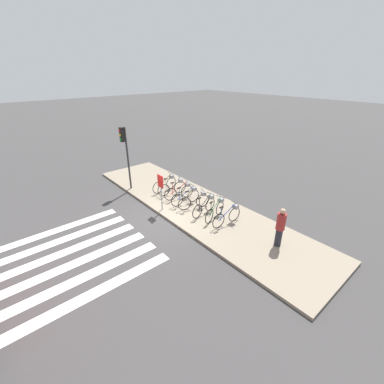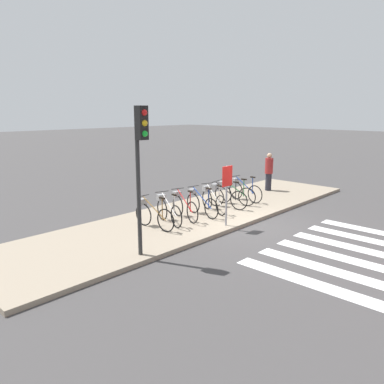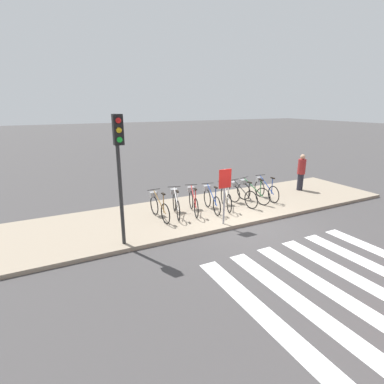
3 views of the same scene
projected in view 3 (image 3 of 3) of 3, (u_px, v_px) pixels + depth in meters
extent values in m
plane|color=#423F3F|center=(244.00, 227.00, 9.82)|extent=(120.00, 120.00, 0.00)
cube|color=gray|center=(216.00, 209.00, 11.34)|extent=(14.38, 3.59, 0.12)
torus|color=black|center=(165.00, 214.00, 9.69)|extent=(0.06, 0.69, 0.69)
torus|color=black|center=(154.00, 205.00, 10.48)|extent=(0.06, 0.69, 0.69)
cylinder|color=olive|center=(159.00, 202.00, 10.00)|extent=(0.07, 0.96, 0.58)
cylinder|color=olive|center=(164.00, 204.00, 9.71)|extent=(0.03, 0.03, 0.62)
cube|color=black|center=(163.00, 194.00, 9.62)|extent=(0.08, 0.20, 0.04)
cylinder|color=#262626|center=(154.00, 189.00, 10.31)|extent=(0.46, 0.04, 0.02)
cube|color=gray|center=(153.00, 194.00, 10.41)|extent=(0.25, 0.21, 0.18)
torus|color=black|center=(178.00, 211.00, 9.95)|extent=(0.22, 0.67, 0.69)
torus|color=black|center=(174.00, 202.00, 10.83)|extent=(0.22, 0.67, 0.69)
cylinder|color=silver|center=(176.00, 199.00, 10.31)|extent=(0.29, 0.93, 0.58)
cylinder|color=silver|center=(178.00, 201.00, 9.98)|extent=(0.04, 0.04, 0.62)
cube|color=black|center=(177.00, 191.00, 9.89)|extent=(0.12, 0.21, 0.04)
cylinder|color=#262626|center=(174.00, 187.00, 10.67)|extent=(0.45, 0.15, 0.02)
cube|color=gray|center=(174.00, 191.00, 10.77)|extent=(0.29, 0.26, 0.18)
torus|color=black|center=(196.00, 208.00, 10.21)|extent=(0.23, 0.67, 0.69)
torus|color=black|center=(191.00, 200.00, 11.10)|extent=(0.23, 0.67, 0.69)
cylinder|color=red|center=(194.00, 196.00, 10.57)|extent=(0.30, 0.93, 0.58)
cylinder|color=red|center=(195.00, 198.00, 10.24)|extent=(0.04, 0.04, 0.62)
cube|color=black|center=(196.00, 189.00, 10.15)|extent=(0.12, 0.21, 0.04)
cylinder|color=#262626|center=(191.00, 185.00, 10.93)|extent=(0.45, 0.15, 0.02)
cube|color=gray|center=(191.00, 189.00, 11.03)|extent=(0.29, 0.26, 0.18)
torus|color=black|center=(217.00, 206.00, 10.42)|extent=(0.14, 0.68, 0.69)
torus|color=black|center=(207.00, 198.00, 11.28)|extent=(0.14, 0.68, 0.69)
cylinder|color=navy|center=(212.00, 195.00, 10.77)|extent=(0.18, 0.95, 0.58)
cylinder|color=navy|center=(216.00, 196.00, 10.45)|extent=(0.04, 0.04, 0.62)
cube|color=black|center=(216.00, 187.00, 10.36)|extent=(0.10, 0.21, 0.04)
cylinder|color=#262626|center=(207.00, 183.00, 11.12)|extent=(0.46, 0.10, 0.02)
cube|color=gray|center=(207.00, 188.00, 11.22)|extent=(0.27, 0.24, 0.18)
torus|color=black|center=(229.00, 203.00, 10.69)|extent=(0.26, 0.66, 0.69)
torus|color=black|center=(223.00, 196.00, 11.59)|extent=(0.26, 0.66, 0.69)
cylinder|color=beige|center=(226.00, 192.00, 11.06)|extent=(0.35, 0.91, 0.58)
cylinder|color=beige|center=(229.00, 194.00, 10.73)|extent=(0.04, 0.04, 0.62)
cube|color=black|center=(229.00, 185.00, 10.64)|extent=(0.13, 0.21, 0.04)
cylinder|color=#262626|center=(224.00, 181.00, 11.43)|extent=(0.44, 0.18, 0.02)
cube|color=gray|center=(223.00, 186.00, 11.53)|extent=(0.29, 0.27, 0.18)
torus|color=black|center=(251.00, 200.00, 11.10)|extent=(0.13, 0.68, 0.69)
torus|color=black|center=(234.00, 194.00, 11.84)|extent=(0.13, 0.68, 0.69)
cylinder|color=black|center=(243.00, 190.00, 11.39)|extent=(0.16, 0.95, 0.58)
cylinder|color=black|center=(249.00, 191.00, 11.11)|extent=(0.04, 0.04, 0.62)
cube|color=black|center=(249.00, 182.00, 11.02)|extent=(0.10, 0.21, 0.04)
cylinder|color=#262626|center=(234.00, 180.00, 11.68)|extent=(0.46, 0.09, 0.02)
cube|color=gray|center=(233.00, 184.00, 11.77)|extent=(0.26, 0.23, 0.18)
torus|color=black|center=(263.00, 197.00, 11.49)|extent=(0.21, 0.67, 0.69)
torus|color=black|center=(244.00, 191.00, 12.17)|extent=(0.21, 0.67, 0.69)
cylinder|color=#267238|center=(253.00, 187.00, 11.75)|extent=(0.27, 0.94, 0.58)
cylinder|color=#267238|center=(261.00, 188.00, 11.50)|extent=(0.04, 0.04, 0.62)
cube|color=black|center=(261.00, 180.00, 11.41)|extent=(0.12, 0.21, 0.04)
cylinder|color=#262626|center=(244.00, 177.00, 12.01)|extent=(0.45, 0.14, 0.02)
cube|color=gray|center=(243.00, 182.00, 12.10)|extent=(0.28, 0.25, 0.18)
torus|color=black|center=(274.00, 195.00, 11.75)|extent=(0.08, 0.69, 0.69)
torus|color=black|center=(259.00, 189.00, 12.58)|extent=(0.08, 0.69, 0.69)
cylinder|color=navy|center=(267.00, 185.00, 12.09)|extent=(0.10, 0.96, 0.58)
cylinder|color=navy|center=(272.00, 186.00, 11.78)|extent=(0.03, 0.03, 0.62)
cube|color=black|center=(273.00, 178.00, 11.68)|extent=(0.08, 0.20, 0.04)
cylinder|color=#262626|center=(260.00, 175.00, 12.42)|extent=(0.46, 0.06, 0.02)
cube|color=gray|center=(259.00, 179.00, 12.52)|extent=(0.25, 0.22, 0.18)
cylinder|color=#23232D|center=(300.00, 182.00, 13.53)|extent=(0.26, 0.26, 0.75)
cylinder|color=maroon|center=(302.00, 167.00, 13.33)|extent=(0.34, 0.34, 0.66)
sphere|color=tan|center=(303.00, 157.00, 13.21)|extent=(0.22, 0.22, 0.22)
cylinder|color=#2D2D2D|center=(120.00, 183.00, 7.90)|extent=(0.10, 0.10, 3.52)
cube|color=black|center=(118.00, 130.00, 7.35)|extent=(0.24, 0.20, 0.75)
sphere|color=red|center=(118.00, 120.00, 7.21)|extent=(0.14, 0.14, 0.14)
sphere|color=gold|center=(119.00, 130.00, 7.27)|extent=(0.14, 0.14, 0.14)
sphere|color=green|center=(120.00, 140.00, 7.34)|extent=(0.14, 0.14, 0.14)
cylinder|color=#99999E|center=(224.00, 197.00, 9.51)|extent=(0.06, 0.06, 1.82)
cube|color=red|center=(225.00, 179.00, 9.33)|extent=(0.44, 0.03, 0.60)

